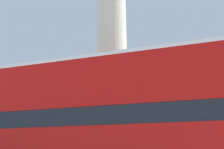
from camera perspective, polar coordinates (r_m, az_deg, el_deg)
monument_column at (r=16.06m, az=0.00°, el=6.51°), size 4.84×4.84×22.16m
bus_b at (r=7.73m, az=-6.77°, el=-12.40°), size 10.95×3.55×4.44m
street_lamp at (r=11.11m, az=3.12°, el=-8.73°), size 0.48×0.48×5.85m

